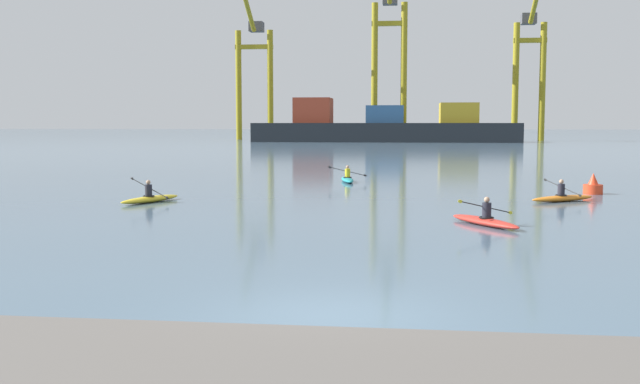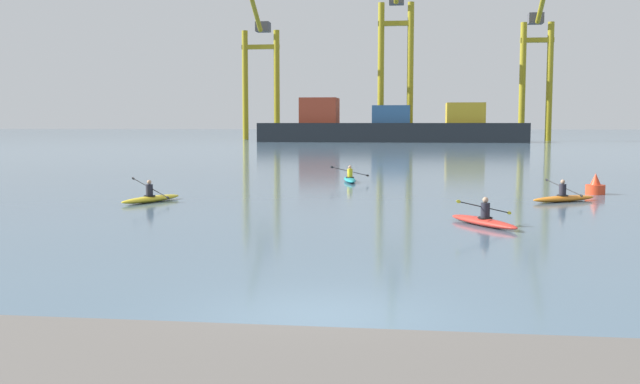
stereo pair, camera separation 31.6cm
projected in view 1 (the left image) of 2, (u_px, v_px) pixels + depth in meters
ground_plane at (333, 316)px, 12.60m from camera, size 800.00×800.00×0.00m
container_barge at (383, 128)px, 131.13m from camera, size 47.73×9.63×7.97m
gantry_crane_west at (254, 64)px, 147.55m from camera, size 7.82×16.62×30.52m
gantry_crane_west_mid at (389, 48)px, 136.63m from camera, size 6.77×17.69×34.24m
gantry_crane_east_mid at (530, 59)px, 137.26m from camera, size 6.23×17.76×31.30m
channel_buoy at (593, 186)px, 34.35m from camera, size 0.90×0.90×1.00m
kayak_yellow at (150, 198)px, 30.78m from camera, size 2.01×3.36×1.06m
kayak_teal at (347, 179)px, 41.45m from camera, size 2.21×3.45×0.95m
kayak_red at (485, 220)px, 23.77m from camera, size 2.30×3.20×0.95m
kayak_orange at (563, 197)px, 31.11m from camera, size 3.18×2.35×0.95m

